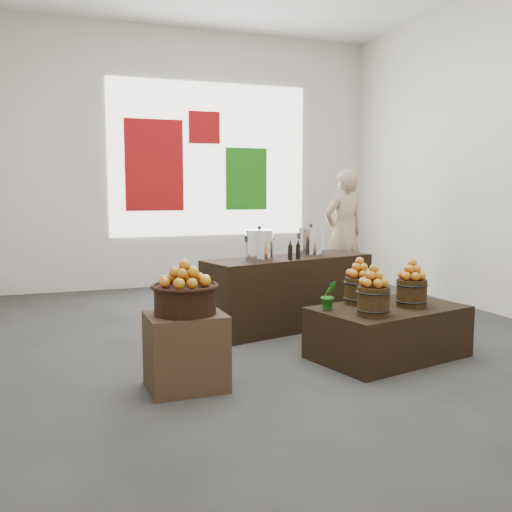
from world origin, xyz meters
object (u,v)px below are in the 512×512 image
object	(u,v)px
crate	(186,351)
counter	(289,292)
stock_pot_left	(259,246)
stock_pot_center	(311,242)
shopper	(344,233)
display_table	(388,332)
wicker_basket	(185,300)

from	to	relation	value
crate	counter	xyz separation A→B (m)	(1.52, 1.53, 0.10)
stock_pot_left	stock_pot_center	distance (m)	0.70
stock_pot_center	shopper	world-z (taller)	shopper
crate	stock_pot_left	world-z (taller)	stock_pot_left
shopper	display_table	bearing A→B (deg)	60.58
stock_pot_center	shopper	xyz separation A→B (m)	(1.19, 1.41, -0.04)
crate	stock_pot_center	bearing A→B (deg)	41.51
counter	shopper	world-z (taller)	shopper
display_table	stock_pot_left	bearing A→B (deg)	109.32
shopper	stock_pot_left	bearing A→B (deg)	31.53
crate	stock_pot_center	size ratio (longest dim) A/B	1.97
wicker_basket	shopper	world-z (taller)	shopper
stock_pot_left	shopper	bearing A→B (deg)	40.15
crate	stock_pot_left	xyz separation A→B (m)	(1.14, 1.44, 0.65)
crate	display_table	size ratio (longest dim) A/B	0.43
wicker_basket	stock_pot_left	world-z (taller)	stock_pot_left
shopper	counter	bearing A→B (deg)	36.25
crate	shopper	bearing A→B (deg)	45.07
crate	counter	distance (m)	2.16
wicker_basket	shopper	distance (m)	4.27
wicker_basket	crate	bearing A→B (deg)	0.00
wicker_basket	stock_pot_center	xyz separation A→B (m)	(1.82, 1.61, 0.24)
crate	wicker_basket	size ratio (longest dim) A/B	1.25
crate	stock_pot_left	distance (m)	1.94
crate	counter	world-z (taller)	counter
display_table	stock_pot_left	world-z (taller)	stock_pot_left
crate	counter	bearing A→B (deg)	45.26
counter	crate	bearing A→B (deg)	-148.90
crate	stock_pot_center	world-z (taller)	stock_pot_center
wicker_basket	shopper	size ratio (longest dim) A/B	0.26
crate	wicker_basket	world-z (taller)	wicker_basket
stock_pot_left	stock_pot_center	size ratio (longest dim) A/B	1.00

